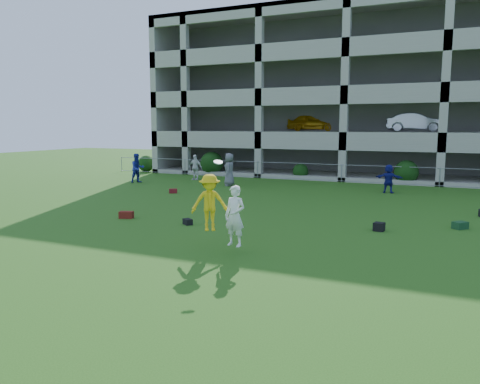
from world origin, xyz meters
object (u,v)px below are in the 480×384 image
at_px(frisbee_contest, 217,206).
at_px(parking_garage, 366,97).
at_px(bystander_a, 137,168).
at_px(crate_d, 379,227).
at_px(bystander_b, 195,167).
at_px(bystander_d, 389,179).
at_px(bystander_c, 229,170).

relative_size(frisbee_contest, parking_garage, 0.08).
xyz_separation_m(bystander_a, crate_d, (16.49, -8.24, -0.80)).
xyz_separation_m(crate_d, parking_garage, (-4.30, 22.68, 5.86)).
xyz_separation_m(bystander_b, bystander_d, (12.97, -1.15, -0.08)).
bearing_deg(bystander_b, crate_d, -36.93).
height_order(bystander_d, parking_garage, parking_garage).
bearing_deg(crate_d, parking_garage, 100.75).
xyz_separation_m(bystander_a, bystander_d, (15.63, 1.77, -0.15)).
bearing_deg(parking_garage, crate_d, -79.25).
distance_m(bystander_a, frisbee_contest, 17.79).
relative_size(bystander_b, frisbee_contest, 0.70).
bearing_deg(bystander_d, frisbee_contest, 78.81).
distance_m(crate_d, parking_garage, 23.82).
relative_size(bystander_a, frisbee_contest, 0.77).
height_order(bystander_a, frisbee_contest, frisbee_contest).
height_order(bystander_b, frisbee_contest, frisbee_contest).
bearing_deg(bystander_c, frisbee_contest, 5.48).
bearing_deg(parking_garage, bystander_c, -113.92).
bearing_deg(parking_garage, bystander_b, -129.58).
distance_m(bystander_c, crate_d, 13.83).
height_order(bystander_d, frisbee_contest, frisbee_contest).
distance_m(bystander_c, parking_garage, 15.55).
distance_m(bystander_a, bystander_d, 15.73).
height_order(bystander_d, crate_d, bystander_d).
xyz_separation_m(bystander_d, crate_d, (0.86, -10.01, -0.65)).
bearing_deg(bystander_c, bystander_b, -137.28).
bearing_deg(bystander_c, crate_d, 29.66).
bearing_deg(crate_d, bystander_a, 153.45).
xyz_separation_m(bystander_d, frisbee_contest, (-3.30, -14.59, 0.53)).
bearing_deg(frisbee_contest, bystander_d, 77.26).
xyz_separation_m(bystander_b, crate_d, (13.82, -11.16, -0.72)).
bearing_deg(bystander_d, parking_garage, -73.22).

